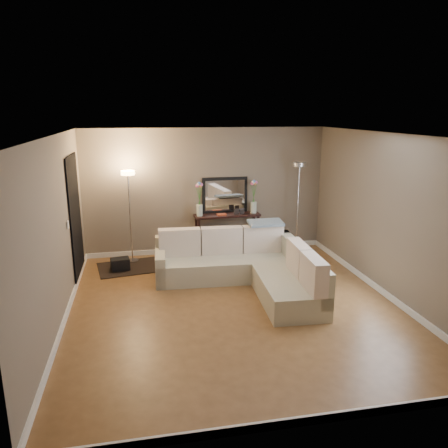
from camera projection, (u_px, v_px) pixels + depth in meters
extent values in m
cube|color=brown|center=(234.00, 306.00, 6.77)|extent=(5.00, 5.50, 0.01)
cube|color=white|center=(235.00, 134.00, 6.11)|extent=(5.00, 5.50, 0.01)
cube|color=#766A5A|center=(206.00, 191.00, 9.06)|extent=(5.00, 0.02, 2.60)
cube|color=#766A5A|center=(302.00, 302.00, 3.82)|extent=(5.00, 0.02, 2.60)
cube|color=#766A5A|center=(56.00, 233.00, 5.98)|extent=(0.02, 5.50, 2.60)
cube|color=#766A5A|center=(389.00, 217.00, 6.91)|extent=(0.02, 5.50, 2.60)
cube|color=white|center=(207.00, 249.00, 9.36)|extent=(5.00, 0.03, 0.10)
cube|color=white|center=(295.00, 422.00, 4.16)|extent=(5.00, 0.03, 0.10)
cube|color=white|center=(66.00, 316.00, 6.30)|extent=(0.03, 5.50, 0.10)
cube|color=white|center=(380.00, 290.00, 7.22)|extent=(0.03, 5.50, 0.10)
cube|color=black|center=(76.00, 218.00, 7.65)|extent=(0.02, 1.20, 2.20)
cube|color=white|center=(68.00, 225.00, 6.82)|extent=(0.02, 0.08, 0.12)
cube|color=#BEB799|center=(226.00, 267.00, 7.86)|extent=(2.53, 0.98, 0.38)
cube|color=#BEB799|center=(223.00, 248.00, 8.11)|extent=(2.50, 0.31, 0.54)
cube|color=#BEB799|center=(161.00, 267.00, 7.68)|extent=(0.21, 0.87, 0.54)
cube|color=#BEB799|center=(289.00, 291.00, 6.82)|extent=(0.94, 1.57, 0.38)
cube|color=#BEB799|center=(301.00, 265.00, 7.22)|extent=(0.31, 2.40, 0.54)
cube|color=beige|center=(180.00, 242.00, 7.85)|extent=(0.76, 0.25, 0.50)
cube|color=beige|center=(222.00, 240.00, 7.96)|extent=(0.76, 0.25, 0.50)
cube|color=beige|center=(263.00, 239.00, 8.07)|extent=(0.76, 0.25, 0.50)
cube|color=beige|center=(298.00, 258.00, 7.02)|extent=(0.24, 0.70, 0.50)
cube|color=beige|center=(314.00, 274.00, 6.33)|extent=(0.24, 0.70, 0.50)
cube|color=gray|center=(266.00, 223.00, 8.01)|extent=(0.63, 0.37, 0.08)
cube|color=black|center=(227.00, 215.00, 9.07)|extent=(1.38, 0.44, 0.04)
cube|color=black|center=(199.00, 239.00, 8.89)|extent=(0.05, 0.05, 0.80)
cube|color=black|center=(196.00, 235.00, 9.16)|extent=(0.05, 0.05, 0.80)
cube|color=black|center=(258.00, 235.00, 9.18)|extent=(0.05, 0.05, 0.80)
cube|color=black|center=(254.00, 231.00, 9.46)|extent=(0.05, 0.05, 0.80)
cube|color=black|center=(227.00, 244.00, 9.22)|extent=(1.30, 0.40, 0.03)
cube|color=#BF3333|center=(201.00, 241.00, 9.06)|extent=(0.04, 0.17, 0.20)
cube|color=#3359A5|center=(203.00, 240.00, 9.07)|extent=(0.05, 0.17, 0.22)
cube|color=gold|center=(205.00, 240.00, 9.08)|extent=(0.05, 0.17, 0.24)
cube|color=#3F7F4C|center=(208.00, 240.00, 9.10)|extent=(0.06, 0.17, 0.20)
cube|color=#994C99|center=(210.00, 240.00, 9.11)|extent=(0.04, 0.17, 0.22)
cube|color=orange|center=(212.00, 239.00, 9.12)|extent=(0.05, 0.17, 0.24)
cube|color=#262626|center=(215.00, 240.00, 9.13)|extent=(0.05, 0.17, 0.20)
cube|color=#4C99B2|center=(217.00, 239.00, 9.14)|extent=(0.06, 0.17, 0.22)
cube|color=#B2A58C|center=(219.00, 239.00, 9.15)|extent=(0.04, 0.17, 0.24)
cube|color=brown|center=(221.00, 239.00, 9.17)|extent=(0.05, 0.17, 0.20)
cube|color=navy|center=(224.00, 239.00, 9.18)|extent=(0.05, 0.17, 0.22)
cube|color=gold|center=(226.00, 238.00, 9.19)|extent=(0.06, 0.17, 0.24)
cube|color=black|center=(225.00, 195.00, 9.13)|extent=(0.97, 0.09, 0.76)
cube|color=white|center=(225.00, 195.00, 9.11)|extent=(0.84, 0.05, 0.63)
cube|color=#CD4B24|center=(221.00, 215.00, 9.00)|extent=(0.20, 0.14, 0.04)
cube|color=black|center=(236.00, 212.00, 9.04)|extent=(0.11, 0.03, 0.14)
cube|color=black|center=(242.00, 212.00, 9.07)|extent=(0.08, 0.03, 0.12)
cylinder|color=silver|center=(200.00, 211.00, 8.90)|extent=(0.13, 0.13, 0.25)
cylinder|color=#38722D|center=(198.00, 197.00, 8.82)|extent=(0.10, 0.01, 0.43)
sphere|color=#E5598C|center=(197.00, 186.00, 8.76)|extent=(0.08, 0.08, 0.07)
cylinder|color=#38722D|center=(199.00, 196.00, 8.82)|extent=(0.06, 0.01, 0.46)
sphere|color=white|center=(198.00, 185.00, 8.76)|extent=(0.08, 0.08, 0.07)
cylinder|color=#38722D|center=(199.00, 195.00, 8.82)|extent=(0.01, 0.01, 0.48)
sphere|color=#598CE5|center=(199.00, 184.00, 8.76)|extent=(0.08, 0.08, 0.07)
cylinder|color=#38722D|center=(200.00, 196.00, 8.83)|extent=(0.06, 0.01, 0.44)
sphere|color=#E58C4C|center=(200.00, 186.00, 8.77)|extent=(0.08, 0.08, 0.07)
cylinder|color=#38722D|center=(200.00, 196.00, 8.83)|extent=(0.11, 0.01, 0.45)
sphere|color=#D866B2|center=(201.00, 185.00, 8.77)|extent=(0.08, 0.08, 0.07)
cylinder|color=silver|center=(254.00, 208.00, 9.17)|extent=(0.13, 0.13, 0.25)
cylinder|color=#38722D|center=(253.00, 194.00, 9.09)|extent=(0.10, 0.01, 0.43)
sphere|color=#E5598C|center=(252.00, 184.00, 9.03)|extent=(0.08, 0.08, 0.07)
cylinder|color=#38722D|center=(253.00, 193.00, 9.09)|extent=(0.06, 0.01, 0.46)
sphere|color=white|center=(253.00, 182.00, 9.03)|extent=(0.08, 0.08, 0.07)
cylinder|color=#38722D|center=(254.00, 193.00, 9.09)|extent=(0.01, 0.01, 0.48)
sphere|color=#598CE5|center=(254.00, 181.00, 9.03)|extent=(0.08, 0.08, 0.07)
cylinder|color=#38722D|center=(254.00, 194.00, 9.09)|extent=(0.06, 0.01, 0.44)
sphere|color=#E58C4C|center=(255.00, 183.00, 9.04)|extent=(0.08, 0.08, 0.07)
cylinder|color=#38722D|center=(255.00, 193.00, 9.09)|extent=(0.11, 0.01, 0.45)
sphere|color=#D866B2|center=(256.00, 182.00, 9.04)|extent=(0.08, 0.08, 0.07)
cylinder|color=silver|center=(133.00, 261.00, 8.74)|extent=(0.27, 0.27, 0.03)
cylinder|color=silver|center=(130.00, 219.00, 8.52)|extent=(0.03, 0.03, 1.73)
cylinder|color=#FFBF72|center=(128.00, 173.00, 8.29)|extent=(0.30, 0.30, 0.08)
cylinder|color=silver|center=(296.00, 251.00, 9.31)|extent=(0.26, 0.26, 0.03)
cylinder|color=silver|center=(298.00, 210.00, 9.08)|extent=(0.03, 0.03, 1.82)
cylinder|color=silver|center=(300.00, 164.00, 8.84)|extent=(0.28, 0.28, 0.08)
cube|color=black|center=(130.00, 267.00, 8.39)|extent=(1.32, 1.07, 0.02)
cube|color=black|center=(120.00, 264.00, 8.20)|extent=(0.37, 0.29, 0.22)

